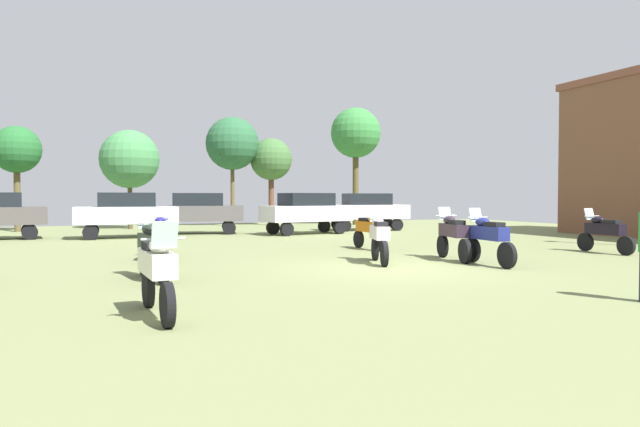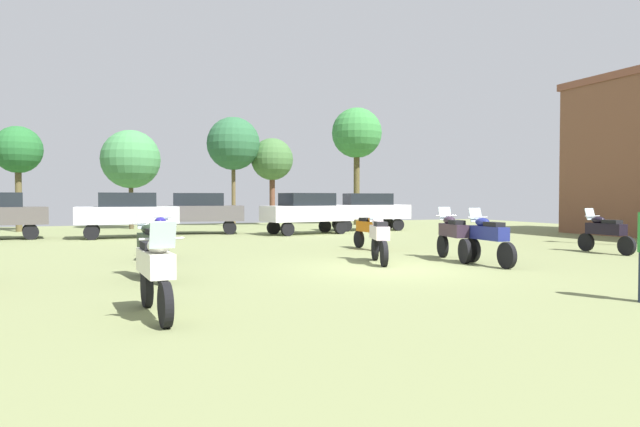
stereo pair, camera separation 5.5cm
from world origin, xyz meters
name	(u,v)px [view 1 (the left image)]	position (x,y,z in m)	size (l,w,h in m)	color
ground_plane	(393,269)	(0.00, 0.00, 0.01)	(44.00, 52.00, 0.02)	olive
motorcycle_1	(159,235)	(-5.31, 4.24, 0.75)	(0.80, 2.21, 1.48)	black
motorcycle_4	(453,234)	(2.50, 0.99, 0.77)	(0.76, 2.28, 1.51)	black
motorcycle_5	(379,236)	(0.21, 1.12, 0.75)	(0.84, 2.07, 1.50)	black
motorcycle_7	(488,237)	(2.69, -0.34, 0.76)	(0.62, 2.21, 1.51)	black
motorcycle_8	(153,247)	(-5.85, 0.17, 0.75)	(0.68, 2.13, 1.48)	black
motorcycle_9	(604,231)	(8.26, 0.91, 0.73)	(0.62, 2.16, 1.44)	black
motorcycle_10	(157,269)	(-6.15, -3.80, 0.75)	(0.62, 2.27, 1.47)	black
motorcycle_11	(369,229)	(1.77, 4.84, 0.73)	(0.62, 2.13, 1.44)	black
car_2	(127,212)	(-5.72, 13.66, 1.19)	(4.34, 1.89, 2.00)	black
car_3	(367,209)	(6.66, 14.85, 1.19)	(4.49, 2.31, 2.00)	black
car_4	(198,210)	(-2.30, 15.30, 1.19)	(4.56, 2.59, 2.00)	black
car_5	(306,210)	(2.54, 13.15, 1.19)	(4.54, 2.49, 2.00)	black
tree_1	(130,159)	(-5.17, 21.02, 3.95)	(3.29, 3.29, 5.59)	#4D422C
tree_2	(17,151)	(-10.76, 20.49, 4.23)	(2.44, 2.44, 5.49)	brown
tree_4	(356,134)	(8.82, 20.82, 5.93)	(3.26, 3.26, 7.62)	#4F4625
tree_5	(232,144)	(0.97, 22.15, 5.13)	(3.29, 3.29, 6.78)	brown
tree_6	(271,160)	(3.49, 22.20, 4.20)	(2.69, 2.69, 5.57)	brown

